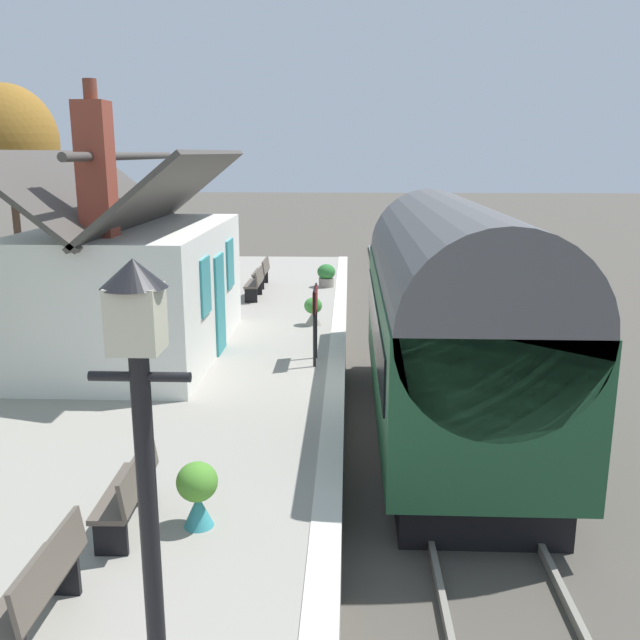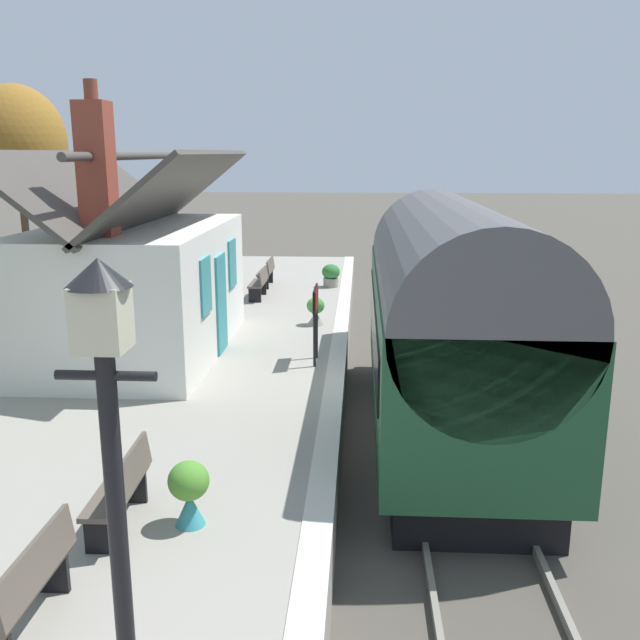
{
  "view_description": "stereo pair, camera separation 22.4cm",
  "coord_description": "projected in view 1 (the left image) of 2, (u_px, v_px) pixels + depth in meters",
  "views": [
    {
      "loc": [
        -12.44,
        0.95,
        5.13
      ],
      "look_at": [
        0.76,
        1.5,
        1.94
      ],
      "focal_mm": 38.96,
      "sensor_mm": 36.0,
      "label": 1
    },
    {
      "loc": [
        -12.43,
        0.72,
        5.13
      ],
      "look_at": [
        0.76,
        1.5,
        1.94
      ],
      "focal_mm": 38.96,
      "sensor_mm": 36.0,
      "label": 2
    }
  ],
  "objects": [
    {
      "name": "planter_by_door",
      "position": [
        197.0,
        278.0,
        22.28
      ],
      "size": [
        1.02,
        0.32,
        0.59
      ],
      "color": "gray",
      "rests_on": "platform"
    },
    {
      "name": "tree_behind_building",
      "position": [
        8.0,
        143.0,
        25.95
      ],
      "size": [
        3.71,
        3.67,
        7.64
      ],
      "color": "#4C3828",
      "rests_on": "ground"
    },
    {
      "name": "planter_bench_left",
      "position": [
        188.0,
        283.0,
        21.4
      ],
      "size": [
        0.77,
        0.32,
        0.61
      ],
      "color": "gray",
      "rests_on": "platform"
    },
    {
      "name": "bench_by_lamp",
      "position": [
        130.0,
        490.0,
        7.86
      ],
      "size": [
        1.41,
        0.48,
        0.88
      ],
      "color": "brown",
      "rests_on": "platform"
    },
    {
      "name": "planter_edge_far",
      "position": [
        198.0,
        491.0,
        7.91
      ],
      "size": [
        0.47,
        0.47,
        0.78
      ],
      "color": "teal",
      "rests_on": "platform"
    },
    {
      "name": "ground_plane",
      "position": [
        397.0,
        428.0,
        13.25
      ],
      "size": [
        160.0,
        160.0,
        0.0
      ],
      "primitive_type": "plane",
      "color": "#4C473F"
    },
    {
      "name": "station_building",
      "position": [
        135.0,
        284.0,
        14.65
      ],
      "size": [
        6.55,
        3.77,
        5.44
      ],
      "color": "white",
      "rests_on": "platform"
    },
    {
      "name": "bench_near_building",
      "position": [
        262.0,
        272.0,
        22.27
      ],
      "size": [
        1.4,
        0.44,
        0.88
      ],
      "color": "brown",
      "rests_on": "platform"
    },
    {
      "name": "platform",
      "position": [
        182.0,
        402.0,
        13.31
      ],
      "size": [
        32.0,
        6.25,
        0.94
      ],
      "primitive_type": "cube",
      "color": "gray",
      "rests_on": "ground"
    },
    {
      "name": "planter_bench_right",
      "position": [
        313.0,
        311.0,
        17.29
      ],
      "size": [
        0.45,
        0.45,
        0.73
      ],
      "color": "gray",
      "rests_on": "platform"
    },
    {
      "name": "train",
      "position": [
        451.0,
        320.0,
        12.4
      ],
      "size": [
        8.57,
        2.73,
        4.32
      ],
      "color": "black",
      "rests_on": "ground"
    },
    {
      "name": "station_sign_board",
      "position": [
        315.0,
        306.0,
        13.98
      ],
      "size": [
        0.96,
        0.06,
        1.57
      ],
      "color": "black",
      "rests_on": "platform"
    },
    {
      "name": "rail_near",
      "position": [
        482.0,
        426.0,
        13.17
      ],
      "size": [
        52.0,
        0.08,
        0.14
      ],
      "primitive_type": "cube",
      "color": "gray",
      "rests_on": "ground"
    },
    {
      "name": "bench_platform_end",
      "position": [
        256.0,
        283.0,
        20.36
      ],
      "size": [
        1.4,
        0.43,
        0.88
      ],
      "color": "brown",
      "rests_on": "platform"
    },
    {
      "name": "lamp_post_platform",
      "position": [
        146.0,
        479.0,
        3.5
      ],
      "size": [
        0.32,
        0.5,
        3.72
      ],
      "color": "black",
      "rests_on": "platform"
    },
    {
      "name": "rail_far",
      "position": [
        406.0,
        425.0,
        13.23
      ],
      "size": [
        52.0,
        0.08,
        0.14
      ],
      "primitive_type": "cube",
      "color": "gray",
      "rests_on": "ground"
    },
    {
      "name": "bench_mid_platform",
      "position": [
        40.0,
        586.0,
        6.11
      ],
      "size": [
        1.4,
        0.44,
        0.88
      ],
      "color": "brown",
      "rests_on": "platform"
    },
    {
      "name": "planter_under_sign",
      "position": [
        326.0,
        275.0,
        22.17
      ],
      "size": [
        0.58,
        0.58,
        0.73
      ],
      "color": "gray",
      "rests_on": "platform"
    },
    {
      "name": "platform_edge_coping",
      "position": [
        335.0,
        381.0,
        13.08
      ],
      "size": [
        32.0,
        0.36,
        0.02
      ],
      "primitive_type": "cube",
      "color": "beige",
      "rests_on": "platform"
    }
  ]
}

